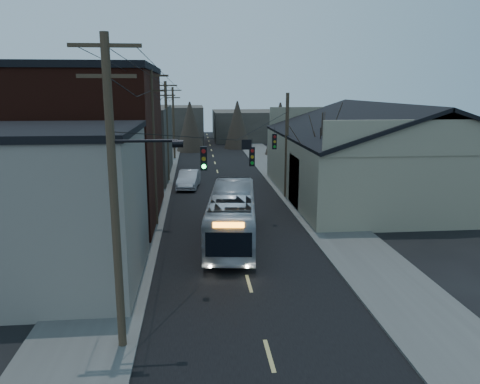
% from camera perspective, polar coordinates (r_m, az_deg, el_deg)
% --- Properties ---
extents(road_surface, '(9.00, 110.00, 0.02)m').
position_cam_1_polar(road_surface, '(43.02, -2.26, 0.68)').
color(road_surface, black).
rests_on(road_surface, ground).
extents(sidewalk_left, '(4.00, 110.00, 0.12)m').
position_cam_1_polar(sidewalk_left, '(43.15, -10.91, 0.56)').
color(sidewalk_left, '#474744').
rests_on(sidewalk_left, ground).
extents(sidewalk_right, '(4.00, 110.00, 0.12)m').
position_cam_1_polar(sidewalk_right, '(43.85, 6.25, 0.91)').
color(sidewalk_right, '#474744').
rests_on(sidewalk_right, ground).
extents(building_clapboard, '(8.00, 8.00, 7.00)m').
position_cam_1_polar(building_clapboard, '(22.71, -22.38, -2.02)').
color(building_clapboard, '#6F665C').
rests_on(building_clapboard, ground).
extents(building_brick, '(10.00, 12.00, 10.00)m').
position_cam_1_polar(building_brick, '(33.17, -18.88, 5.22)').
color(building_brick, '#33120B').
rests_on(building_brick, ground).
extents(building_left_far, '(9.00, 14.00, 7.00)m').
position_cam_1_polar(building_left_far, '(48.87, -13.96, 5.89)').
color(building_left_far, '#37332C').
rests_on(building_left_far, ground).
extents(warehouse, '(16.16, 20.60, 7.73)m').
position_cam_1_polar(warehouse, '(40.56, 16.83, 3.29)').
color(warehouse, gray).
rests_on(warehouse, ground).
extents(building_far_left, '(10.00, 12.00, 6.00)m').
position_cam_1_polar(building_far_left, '(77.35, -8.27, 8.07)').
color(building_far_left, '#37332C').
rests_on(building_far_left, ground).
extents(building_far_right, '(12.00, 14.00, 5.00)m').
position_cam_1_polar(building_far_right, '(82.82, 1.01, 8.13)').
color(building_far_right, '#37332C').
rests_on(building_far_right, ground).
extents(bare_tree, '(0.40, 0.40, 7.20)m').
position_cam_1_polar(bare_tree, '(33.65, 9.83, 3.39)').
color(bare_tree, black).
rests_on(bare_tree, ground).
extents(utility_lines, '(11.24, 45.28, 10.50)m').
position_cam_1_polar(utility_lines, '(36.40, -6.72, 6.32)').
color(utility_lines, '#382B1E').
rests_on(utility_lines, ground).
extents(bus, '(3.77, 11.23, 3.07)m').
position_cam_1_polar(bus, '(27.51, -0.97, -2.86)').
color(bus, '#AEB3BB').
rests_on(bus, ground).
extents(parked_car, '(2.21, 4.96, 1.58)m').
position_cam_1_polar(parked_car, '(42.56, -6.28, 1.56)').
color(parked_car, '#B0B1B8').
rests_on(parked_car, ground).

